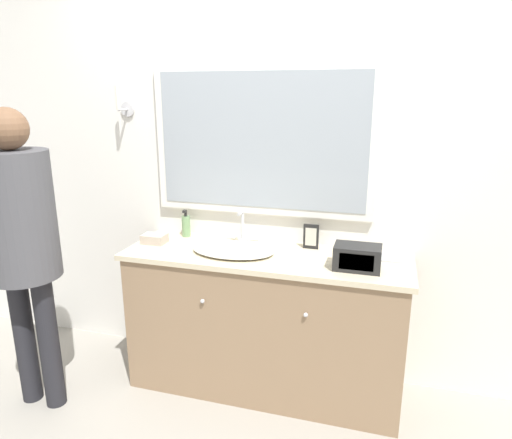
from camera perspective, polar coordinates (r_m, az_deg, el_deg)
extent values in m
plane|color=#9E998E|center=(2.78, -0.59, -23.20)|extent=(14.00, 14.00, 0.00)
cube|color=white|center=(2.76, 2.80, 5.86)|extent=(8.00, 0.06, 2.55)
cube|color=white|center=(2.71, 0.70, 9.79)|extent=(1.33, 0.04, 0.88)
cube|color=#9EA8B2|center=(2.69, 0.58, 9.75)|extent=(1.24, 0.01, 0.79)
cylinder|color=silver|center=(3.06, -15.77, 13.12)|extent=(0.09, 0.01, 0.09)
cylinder|color=silver|center=(3.02, -16.28, 13.05)|extent=(0.02, 0.10, 0.02)
cylinder|color=white|center=(2.98, -16.91, 14.33)|extent=(0.02, 0.02, 0.14)
cube|color=#937556|center=(2.77, 1.12, -12.99)|extent=(1.58, 0.49, 0.83)
cube|color=beige|center=(2.60, 1.17, -4.66)|extent=(1.63, 0.52, 0.03)
sphere|color=silver|center=(2.54, -6.71, -10.11)|extent=(0.02, 0.02, 0.02)
sphere|color=silver|center=(2.39, 6.23, -11.77)|extent=(0.02, 0.02, 0.02)
ellipsoid|color=silver|center=(2.61, -2.87, -3.79)|extent=(0.48, 0.31, 0.03)
cylinder|color=silver|center=(2.77, -1.68, -2.69)|extent=(0.06, 0.06, 0.03)
cylinder|color=silver|center=(2.74, -1.69, -0.71)|extent=(0.02, 0.02, 0.17)
cylinder|color=silver|center=(2.69, -1.94, 0.82)|extent=(0.02, 0.07, 0.02)
cylinder|color=white|center=(2.79, -3.15, -2.26)|extent=(0.06, 0.02, 0.02)
cylinder|color=white|center=(2.75, -0.19, -2.53)|extent=(0.06, 0.02, 0.02)
cylinder|color=#709966|center=(2.93, -8.73, -0.84)|extent=(0.05, 0.05, 0.13)
cylinder|color=black|center=(2.91, -8.79, 0.75)|extent=(0.02, 0.02, 0.04)
cube|color=black|center=(2.89, -8.91, 1.03)|extent=(0.02, 0.03, 0.01)
cube|color=black|center=(2.42, 12.56, -4.63)|extent=(0.24, 0.15, 0.13)
cube|color=black|center=(2.35, 12.43, -5.22)|extent=(0.17, 0.01, 0.09)
cube|color=black|center=(2.68, 6.89, -2.13)|extent=(0.09, 0.01, 0.15)
cube|color=beige|center=(2.67, 6.86, -2.17)|extent=(0.06, 0.00, 0.11)
cube|color=#B7A899|center=(2.84, -12.57, -2.35)|extent=(0.14, 0.11, 0.05)
cube|color=silver|center=(2.63, 16.05, -4.59)|extent=(0.16, 0.13, 0.01)
cylinder|color=#232328|center=(2.99, -26.94, -13.12)|extent=(0.11, 0.11, 0.78)
cylinder|color=#232328|center=(2.88, -24.46, -13.85)|extent=(0.11, 0.11, 0.78)
cylinder|color=#4C4C51|center=(2.68, -27.53, 0.42)|extent=(0.37, 0.37, 0.68)
sphere|color=brown|center=(2.61, -28.76, 9.91)|extent=(0.21, 0.21, 0.21)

